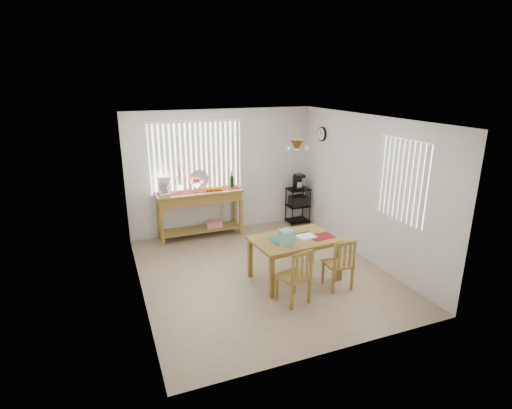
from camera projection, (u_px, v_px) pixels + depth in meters
name	position (u px, v px, depth m)	size (l,w,h in m)	color
ground	(262.00, 272.00, 6.88)	(4.00, 4.50, 0.01)	tan
room_shell	(263.00, 176.00, 6.38)	(4.20, 4.70, 2.70)	silver
sideboard	(200.00, 203.00, 8.21)	(1.76, 0.49, 0.99)	olive
sideboard_items	(186.00, 185.00, 8.01)	(1.67, 0.42, 0.76)	maroon
wire_cart	(298.00, 202.00, 9.10)	(0.48, 0.38, 0.82)	black
cart_items	(298.00, 182.00, 8.96)	(0.19, 0.23, 0.34)	black
dining_table	(294.00, 243.00, 6.48)	(1.42, 0.98, 0.72)	olive
table_items	(291.00, 237.00, 6.27)	(1.07, 0.46, 0.23)	#167F79
chair_left	(295.00, 277.00, 5.82)	(0.48, 0.48, 0.87)	olive
chair_right	(339.00, 264.00, 6.25)	(0.41, 0.41, 0.84)	olive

